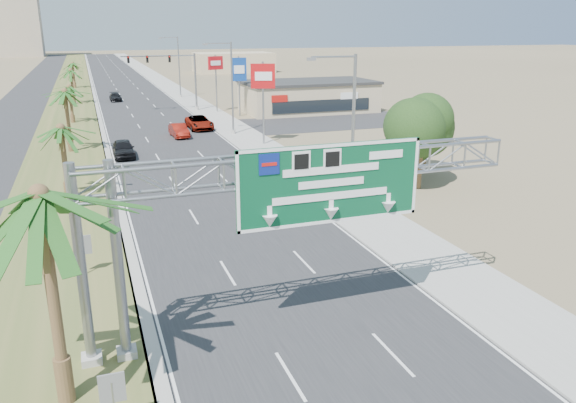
{
  "coord_description": "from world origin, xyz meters",
  "views": [
    {
      "loc": [
        -7.67,
        -8.67,
        11.51
      ],
      "look_at": [
        0.22,
        13.42,
        4.2
      ],
      "focal_mm": 35.0,
      "sensor_mm": 36.0,
      "label": 1
    }
  ],
  "objects_px": {
    "store_building": "(308,97)",
    "car_far": "(115,97)",
    "car_left_lane": "(123,149)",
    "pole_sign_blue": "(239,72)",
    "pole_sign_red_near": "(263,80)",
    "car_mid_lane": "(179,131)",
    "car_right_lane": "(199,123)",
    "pole_sign_red_far": "(216,67)",
    "palm_near": "(39,196)",
    "sign_gantry": "(287,183)",
    "signal_mast": "(181,77)"
  },
  "relations": [
    {
      "from": "car_far",
      "to": "pole_sign_blue",
      "type": "height_order",
      "value": "pole_sign_blue"
    },
    {
      "from": "pole_sign_red_near",
      "to": "pole_sign_red_far",
      "type": "xyz_separation_m",
      "value": [
        0.57,
        23.93,
        -0.25
      ]
    },
    {
      "from": "store_building",
      "to": "pole_sign_red_far",
      "type": "bearing_deg",
      "value": 165.01
    },
    {
      "from": "car_mid_lane",
      "to": "car_right_lane",
      "type": "height_order",
      "value": "car_right_lane"
    },
    {
      "from": "car_far",
      "to": "pole_sign_blue",
      "type": "relative_size",
      "value": 0.56
    },
    {
      "from": "signal_mast",
      "to": "pole_sign_blue",
      "type": "xyz_separation_m",
      "value": [
        6.51,
        -7.16,
        0.98
      ]
    },
    {
      "from": "car_left_lane",
      "to": "car_mid_lane",
      "type": "bearing_deg",
      "value": 52.04
    },
    {
      "from": "car_mid_lane",
      "to": "pole_sign_red_near",
      "type": "bearing_deg",
      "value": -46.27
    },
    {
      "from": "store_building",
      "to": "pole_sign_red_far",
      "type": "distance_m",
      "value": 13.53
    },
    {
      "from": "palm_near",
      "to": "car_far",
      "type": "relative_size",
      "value": 1.89
    },
    {
      "from": "car_far",
      "to": "pole_sign_red_far",
      "type": "xyz_separation_m",
      "value": [
        12.76,
        -17.71,
        5.54
      ]
    },
    {
      "from": "car_right_lane",
      "to": "car_left_lane",
      "type": "bearing_deg",
      "value": -128.5
    },
    {
      "from": "sign_gantry",
      "to": "palm_near",
      "type": "bearing_deg",
      "value": -166.68
    },
    {
      "from": "car_right_lane",
      "to": "pole_sign_red_far",
      "type": "xyz_separation_m",
      "value": [
        5.03,
        12.83,
        5.41
      ]
    },
    {
      "from": "palm_near",
      "to": "car_left_lane",
      "type": "xyz_separation_m",
      "value": [
        4.3,
        36.12,
        -6.13
      ]
    },
    {
      "from": "store_building",
      "to": "car_far",
      "type": "bearing_deg",
      "value": 140.13
    },
    {
      "from": "sign_gantry",
      "to": "store_building",
      "type": "xyz_separation_m",
      "value": [
        23.06,
        56.07,
        -4.06
      ]
    },
    {
      "from": "pole_sign_red_near",
      "to": "pole_sign_blue",
      "type": "height_order",
      "value": "pole_sign_red_near"
    },
    {
      "from": "car_left_lane",
      "to": "sign_gantry",
      "type": "bearing_deg",
      "value": -83.67
    },
    {
      "from": "car_mid_lane",
      "to": "car_right_lane",
      "type": "bearing_deg",
      "value": 50.24
    },
    {
      "from": "signal_mast",
      "to": "car_right_lane",
      "type": "height_order",
      "value": "signal_mast"
    },
    {
      "from": "car_far",
      "to": "pole_sign_red_far",
      "type": "height_order",
      "value": "pole_sign_red_far"
    },
    {
      "from": "sign_gantry",
      "to": "car_far",
      "type": "relative_size",
      "value": 3.78
    },
    {
      "from": "car_mid_lane",
      "to": "car_far",
      "type": "xyz_separation_m",
      "value": [
        -4.68,
        34.68,
        -0.08
      ]
    },
    {
      "from": "pole_sign_red_far",
      "to": "sign_gantry",
      "type": "bearing_deg",
      "value": -100.15
    },
    {
      "from": "signal_mast",
      "to": "car_left_lane",
      "type": "height_order",
      "value": "signal_mast"
    },
    {
      "from": "sign_gantry",
      "to": "car_far",
      "type": "distance_m",
      "value": 77.33
    },
    {
      "from": "car_right_lane",
      "to": "car_far",
      "type": "distance_m",
      "value": 31.51
    },
    {
      "from": "store_building",
      "to": "car_far",
      "type": "xyz_separation_m",
      "value": [
        -25.18,
        21.04,
        -1.36
      ]
    },
    {
      "from": "palm_near",
      "to": "pole_sign_blue",
      "type": "xyz_separation_m",
      "value": [
        20.88,
        56.81,
        -1.1
      ]
    },
    {
      "from": "store_building",
      "to": "car_mid_lane",
      "type": "xyz_separation_m",
      "value": [
        -20.5,
        -13.65,
        -1.28
      ]
    },
    {
      "from": "signal_mast",
      "to": "car_far",
      "type": "height_order",
      "value": "signal_mast"
    },
    {
      "from": "store_building",
      "to": "palm_near",
      "type": "bearing_deg",
      "value": -118.28
    },
    {
      "from": "store_building",
      "to": "car_right_lane",
      "type": "xyz_separation_m",
      "value": [
        -17.45,
        -9.51,
        -1.22
      ]
    },
    {
      "from": "car_left_lane",
      "to": "car_mid_lane",
      "type": "relative_size",
      "value": 1.07
    },
    {
      "from": "car_left_lane",
      "to": "pole_sign_blue",
      "type": "distance_m",
      "value": 26.99
    },
    {
      "from": "signal_mast",
      "to": "store_building",
      "type": "bearing_deg",
      "value": -19.54
    },
    {
      "from": "car_mid_lane",
      "to": "pole_sign_red_far",
      "type": "height_order",
      "value": "pole_sign_red_far"
    },
    {
      "from": "car_far",
      "to": "pole_sign_blue",
      "type": "distance_m",
      "value": 27.24
    },
    {
      "from": "signal_mast",
      "to": "pole_sign_red_near",
      "type": "bearing_deg",
      "value": -81.81
    },
    {
      "from": "pole_sign_blue",
      "to": "car_right_lane",
      "type": "bearing_deg",
      "value": -130.61
    },
    {
      "from": "car_far",
      "to": "sign_gantry",
      "type": "bearing_deg",
      "value": -88.86
    },
    {
      "from": "palm_near",
      "to": "car_right_lane",
      "type": "bearing_deg",
      "value": 74.17
    },
    {
      "from": "car_left_lane",
      "to": "car_far",
      "type": "relative_size",
      "value": 1.06
    },
    {
      "from": "store_building",
      "to": "pole_sign_red_near",
      "type": "height_order",
      "value": "pole_sign_red_near"
    },
    {
      "from": "palm_near",
      "to": "signal_mast",
      "type": "height_order",
      "value": "palm_near"
    },
    {
      "from": "signal_mast",
      "to": "sign_gantry",
      "type": "bearing_deg",
      "value": -95.74
    },
    {
      "from": "car_left_lane",
      "to": "pole_sign_blue",
      "type": "bearing_deg",
      "value": 51.2
    },
    {
      "from": "palm_near",
      "to": "car_far",
      "type": "distance_m",
      "value": 79.51
    },
    {
      "from": "car_left_lane",
      "to": "pole_sign_red_near",
      "type": "height_order",
      "value": "pole_sign_red_near"
    }
  ]
}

